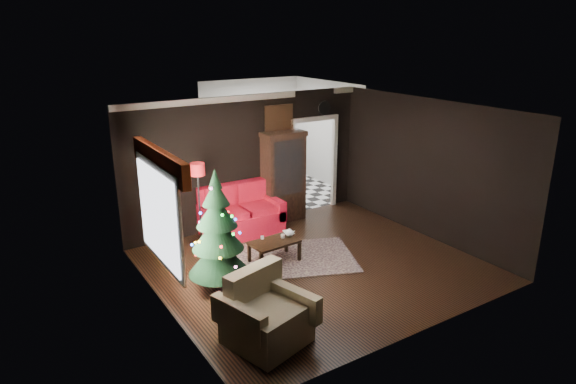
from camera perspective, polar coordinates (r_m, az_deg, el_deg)
floor at (r=9.15m, az=3.06°, el=-8.35°), size 5.50×5.50×0.00m
ceiling at (r=8.29m, az=3.38°, el=9.25°), size 5.50×5.50×0.00m
wall_back at (r=10.67m, az=-4.62°, el=3.53°), size 5.50×0.00×5.50m
wall_front at (r=6.88m, az=15.44°, el=-5.44°), size 5.50×0.00×5.50m
wall_left at (r=7.45m, az=-14.32°, el=-3.50°), size 0.00×5.50×5.50m
wall_right at (r=10.40m, az=15.65°, el=2.53°), size 0.00×5.50×5.50m
doorway at (r=11.62m, az=2.85°, el=2.99°), size 1.10×0.10×2.10m
left_window at (r=7.62m, az=-14.55°, el=-2.62°), size 0.05×1.60×1.40m
valance at (r=7.40m, az=-14.46°, el=3.45°), size 0.12×2.10×0.35m
kitchen_floor at (r=13.12m, az=-0.99°, el=0.00°), size 3.00×3.00×0.00m
kitchen_window at (r=13.93m, az=-4.18°, el=8.23°), size 0.70×0.06×0.70m
rug at (r=9.41m, az=0.82°, el=-7.50°), size 2.59×2.27×0.01m
loveseat at (r=10.38m, az=-5.28°, el=-2.12°), size 1.70×0.90×1.00m
curio_cabinet at (r=10.95m, az=-0.53°, el=1.53°), size 0.90×0.45×1.90m
floor_lamp at (r=9.67m, az=-10.04°, el=-1.77°), size 0.33×0.33×1.75m
christmas_tree at (r=7.98m, az=-8.05°, el=-4.33°), size 0.99×0.99×1.88m
armchair at (r=6.89m, az=-2.45°, el=-13.49°), size 1.22×1.22×1.01m
coffee_table at (r=9.20m, az=-1.57°, el=-6.73°), size 0.91×0.59×0.39m
teapot at (r=9.28m, az=0.18°, el=-4.68°), size 0.20×0.20×0.15m
cup_a at (r=9.22m, az=-2.94°, el=-5.19°), size 0.08×0.08×0.05m
cup_b at (r=9.25m, az=-0.59°, el=-5.05°), size 0.08×0.08×0.07m
book at (r=9.41m, az=-0.42°, el=-4.07°), size 0.17×0.06×0.24m
wall_clock at (r=11.45m, az=4.14°, el=9.55°), size 0.32×0.32×0.06m
painting at (r=10.81m, az=-1.07°, el=8.39°), size 0.62×0.05×0.52m
kitchen_counter at (r=13.99m, az=-3.57°, el=3.04°), size 1.80×0.60×0.90m
kitchen_table at (r=12.61m, az=-1.45°, el=1.04°), size 0.70×0.70×0.75m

